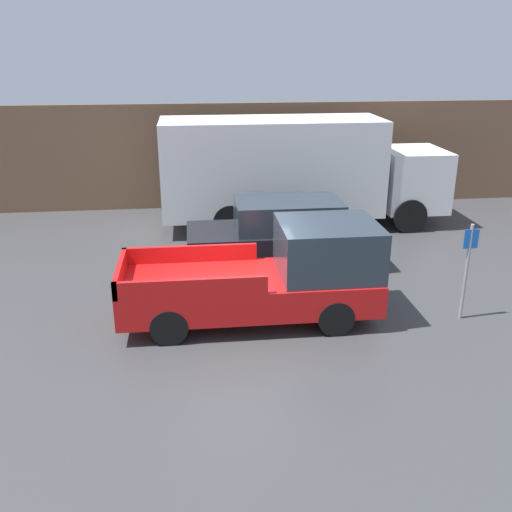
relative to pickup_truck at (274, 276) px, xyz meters
name	(u,v)px	position (x,y,z in m)	size (l,w,h in m)	color
ground_plane	(238,319)	(-0.75, 0.01, -0.94)	(60.00, 60.00, 0.00)	#3D3D3F
building_wall	(215,156)	(-0.75, 8.89, 0.83)	(28.00, 0.15, 3.54)	brown
pickup_truck	(274,276)	(0.00, 0.00, 0.00)	(5.22, 1.97, 2.03)	red
car	(284,233)	(0.69, 2.96, -0.07)	(4.82, 1.86, 1.73)	black
delivery_truck	(294,169)	(1.52, 6.29, 0.86)	(8.69, 2.35, 3.32)	white
parking_sign	(467,266)	(3.89, -0.48, 0.23)	(0.30, 0.07, 2.06)	gray
newspaper_box	(374,190)	(4.87, 8.56, -0.44)	(0.45, 0.40, 1.00)	gold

